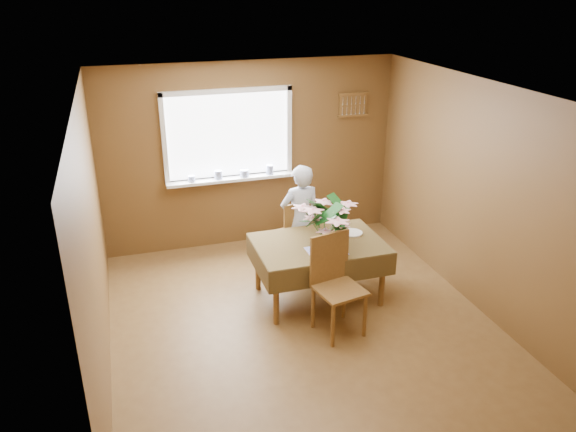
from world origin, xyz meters
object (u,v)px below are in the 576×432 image
object	(u,v)px
chair_far	(295,232)
chair_near	(335,280)
dining_table	(319,249)
flower_bouquet	(325,221)
seated_woman	(300,220)

from	to	relation	value
chair_far	chair_near	world-z (taller)	chair_near
dining_table	chair_far	world-z (taller)	chair_far
chair_far	chair_near	distance (m)	1.40
chair_far	flower_bouquet	distance (m)	1.07
chair_near	flower_bouquet	distance (m)	0.67
chair_far	flower_bouquet	bearing A→B (deg)	83.33
chair_near	seated_woman	world-z (taller)	seated_woman
flower_bouquet	chair_far	bearing A→B (deg)	92.91
chair_far	chair_near	bearing A→B (deg)	79.97
seated_woman	flower_bouquet	xyz separation A→B (m)	(0.01, -0.83, 0.33)
dining_table	flower_bouquet	size ratio (longest dim) A/B	2.42
seated_woman	flower_bouquet	world-z (taller)	seated_woman
seated_woman	flower_bouquet	bearing A→B (deg)	86.56
dining_table	chair_near	distance (m)	0.64
dining_table	seated_woman	distance (m)	0.67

